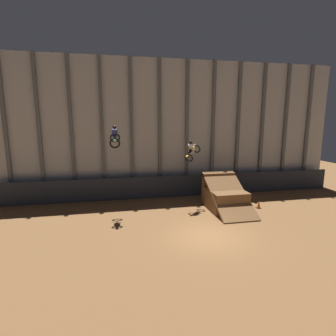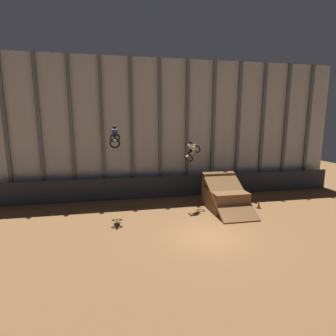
# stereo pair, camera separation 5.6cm
# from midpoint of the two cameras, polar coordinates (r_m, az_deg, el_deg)

# --- Properties ---
(ground_plane) EXTENTS (60.00, 60.00, 0.00)m
(ground_plane) POSITION_cam_midpoint_polar(r_m,az_deg,el_deg) (16.38, 8.77, -14.54)
(ground_plane) COLOR brown
(arena_back_wall) EXTENTS (32.00, 0.40, 12.25)m
(arena_back_wall) POSITION_cam_midpoint_polar(r_m,az_deg,el_deg) (24.27, 1.21, 8.54)
(arena_back_wall) COLOR silver
(arena_back_wall) RESTS_ON ground_plane
(lower_barrier) EXTENTS (31.36, 0.20, 1.94)m
(lower_barrier) POSITION_cam_midpoint_polar(r_m,az_deg,el_deg) (23.97, 1.71, -3.94)
(lower_barrier) COLOR #2D333D
(lower_barrier) RESTS_ON ground_plane
(dirt_ramp) EXTENTS (2.75, 4.81, 2.75)m
(dirt_ramp) POSITION_cam_midpoint_polar(r_m,az_deg,el_deg) (21.36, 12.18, -6.03)
(dirt_ramp) COLOR brown
(dirt_ramp) RESTS_ON ground_plane
(rider_bike_left_air) EXTENTS (0.76, 1.84, 1.59)m
(rider_bike_left_air) POSITION_cam_midpoint_polar(r_m,az_deg,el_deg) (18.95, -11.43, 6.57)
(rider_bike_left_air) COLOR black
(rider_bike_right_air) EXTENTS (1.69, 1.71, 1.68)m
(rider_bike_right_air) POSITION_cam_midpoint_polar(r_m,az_deg,el_deg) (20.52, 5.32, 3.77)
(rider_bike_right_air) COLOR black
(traffic_cone_near_ramp) EXTENTS (0.36, 0.36, 0.58)m
(traffic_cone_near_ramp) POSITION_cam_midpoint_polar(r_m,az_deg,el_deg) (22.17, 19.22, -7.56)
(traffic_cone_near_ramp) COLOR black
(traffic_cone_near_ramp) RESTS_ON ground_plane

